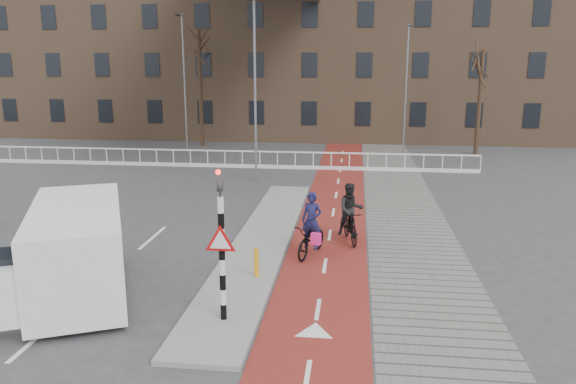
# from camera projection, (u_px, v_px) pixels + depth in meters

# --- Properties ---
(ground) EXTENTS (120.00, 120.00, 0.00)m
(ground) POSITION_uv_depth(u_px,v_px,m) (264.00, 290.00, 14.77)
(ground) COLOR #38383A
(ground) RESTS_ON ground
(bike_lane) EXTENTS (2.50, 60.00, 0.01)m
(bike_lane) POSITION_uv_depth(u_px,v_px,m) (335.00, 200.00, 24.26)
(bike_lane) COLOR maroon
(bike_lane) RESTS_ON ground
(sidewalk) EXTENTS (3.00, 60.00, 0.01)m
(sidewalk) POSITION_uv_depth(u_px,v_px,m) (401.00, 202.00, 23.93)
(sidewalk) COLOR slate
(sidewalk) RESTS_ON ground
(curb_island) EXTENTS (1.80, 16.00, 0.12)m
(curb_island) POSITION_uv_depth(u_px,v_px,m) (262.00, 240.00, 18.70)
(curb_island) COLOR gray
(curb_island) RESTS_ON ground
(traffic_signal) EXTENTS (0.80, 0.80, 3.68)m
(traffic_signal) POSITION_uv_depth(u_px,v_px,m) (221.00, 241.00, 12.43)
(traffic_signal) COLOR black
(traffic_signal) RESTS_ON curb_island
(bollard) EXTENTS (0.12, 0.12, 0.80)m
(bollard) POSITION_uv_depth(u_px,v_px,m) (256.00, 263.00, 15.30)
(bollard) COLOR #EB9F0D
(bollard) RESTS_ON curb_island
(cyclist_near) EXTENTS (1.24, 2.04, 2.00)m
(cyclist_near) POSITION_uv_depth(u_px,v_px,m) (312.00, 234.00, 17.26)
(cyclist_near) COLOR black
(cyclist_near) RESTS_ON bike_lane
(cyclist_far) EXTENTS (0.98, 1.93, 1.99)m
(cyclist_far) POSITION_uv_depth(u_px,v_px,m) (350.00, 218.00, 18.50)
(cyclist_far) COLOR black
(cyclist_far) RESTS_ON bike_lane
(van) EXTENTS (4.17, 5.77, 2.31)m
(van) POSITION_uv_depth(u_px,v_px,m) (78.00, 249.00, 14.33)
(van) COLOR white
(van) RESTS_ON ground
(railing) EXTENTS (28.00, 0.10, 0.99)m
(railing) POSITION_uv_depth(u_px,v_px,m) (225.00, 162.00, 31.72)
(railing) COLOR silver
(railing) RESTS_ON ground
(townhouse_row) EXTENTS (46.00, 10.00, 15.90)m
(townhouse_row) POSITION_uv_depth(u_px,v_px,m) (291.00, 36.00, 44.27)
(townhouse_row) COLOR #7F6047
(townhouse_row) RESTS_ON ground
(tree_mid) EXTENTS (0.28, 0.28, 7.99)m
(tree_mid) POSITION_uv_depth(u_px,v_px,m) (200.00, 89.00, 38.96)
(tree_mid) COLOR black
(tree_mid) RESTS_ON ground
(tree_right) EXTENTS (0.26, 0.26, 6.58)m
(tree_right) POSITION_uv_depth(u_px,v_px,m) (479.00, 103.00, 35.60)
(tree_right) COLOR black
(tree_right) RESTS_ON ground
(streetlight_near) EXTENTS (0.12, 0.12, 8.77)m
(streetlight_near) POSITION_uv_depth(u_px,v_px,m) (255.00, 92.00, 27.33)
(streetlight_near) COLOR slate
(streetlight_near) RESTS_ON ground
(streetlight_left) EXTENTS (0.12, 0.12, 8.79)m
(streetlight_left) POSITION_uv_depth(u_px,v_px,m) (185.00, 84.00, 36.51)
(streetlight_left) COLOR slate
(streetlight_left) RESTS_ON ground
(streetlight_right) EXTENTS (0.12, 0.12, 8.06)m
(streetlight_right) POSITION_uv_depth(u_px,v_px,m) (406.00, 91.00, 35.07)
(streetlight_right) COLOR slate
(streetlight_right) RESTS_ON ground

